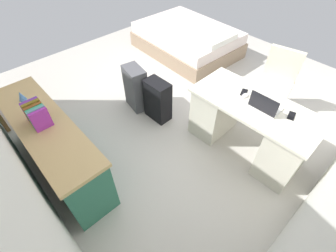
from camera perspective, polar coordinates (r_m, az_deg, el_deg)
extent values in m
plane|color=beige|center=(3.84, 2.96, 5.74)|extent=(5.58, 5.58, 0.00)
cube|color=silver|center=(2.85, 20.06, 4.65)|extent=(1.46, 0.70, 0.04)
cube|color=beige|center=(3.00, 26.11, -5.28)|extent=(0.42, 0.60, 0.70)
cube|color=beige|center=(3.24, 11.23, 3.99)|extent=(0.42, 0.60, 0.70)
cylinder|color=black|center=(3.93, 21.67, 3.39)|extent=(0.52, 0.52, 0.04)
cylinder|color=black|center=(3.81, 22.43, 5.51)|extent=(0.06, 0.06, 0.42)
cube|color=beige|center=(3.67, 23.52, 8.47)|extent=(0.55, 0.55, 0.08)
cube|color=beige|center=(3.70, 25.63, 13.09)|extent=(0.44, 0.15, 0.44)
cube|color=#2D7056|center=(3.01, -25.21, -4.65)|extent=(1.76, 0.44, 0.71)
cube|color=tan|center=(2.76, -27.59, 0.36)|extent=(1.80, 0.48, 0.04)
cube|color=#275F49|center=(2.89, -17.12, -9.01)|extent=(0.67, 0.01, 0.25)
cube|color=#275F49|center=(3.43, -23.76, -0.61)|extent=(0.67, 0.01, 0.25)
cube|color=gray|center=(5.13, 4.41, 18.69)|extent=(1.94, 1.46, 0.28)
cube|color=silver|center=(5.02, 4.57, 21.13)|extent=(1.88, 1.40, 0.20)
cube|color=white|center=(4.56, 10.94, 19.90)|extent=(0.50, 0.69, 0.10)
cube|color=black|center=(3.39, -2.45, 6.08)|extent=(0.36, 0.23, 0.61)
cube|color=#4C4C51|center=(3.59, -7.65, 8.85)|extent=(0.39, 0.28, 0.66)
cube|color=silver|center=(2.82, 22.10, 4.26)|extent=(0.32, 0.23, 0.02)
cube|color=black|center=(2.68, 21.62, 4.89)|extent=(0.31, 0.02, 0.19)
ellipsoid|color=white|center=(2.89, 17.79, 6.89)|extent=(0.06, 0.10, 0.03)
cube|color=black|center=(2.83, 27.18, 2.19)|extent=(0.10, 0.15, 0.01)
cube|color=black|center=(2.95, 17.54, 7.60)|extent=(0.11, 0.15, 0.01)
cube|color=purple|center=(2.60, -27.77, 1.28)|extent=(0.03, 0.17, 0.23)
cube|color=#5A8C98|center=(2.63, -28.08, 1.72)|extent=(0.03, 0.17, 0.22)
cube|color=#36A372|center=(2.66, -28.36, 2.07)|extent=(0.03, 0.17, 0.21)
cube|color=brown|center=(2.69, -28.67, 2.51)|extent=(0.04, 0.17, 0.22)
cube|color=brown|center=(2.72, -29.02, 3.04)|extent=(0.04, 0.17, 0.23)
cube|color=#693097|center=(2.75, -29.30, 3.42)|extent=(0.04, 0.17, 0.23)
cube|color=#BC5591|center=(2.80, -29.47, 3.57)|extent=(0.03, 0.17, 0.20)
cone|color=#4C7FBF|center=(3.11, -31.42, 6.09)|extent=(0.08, 0.08, 0.11)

